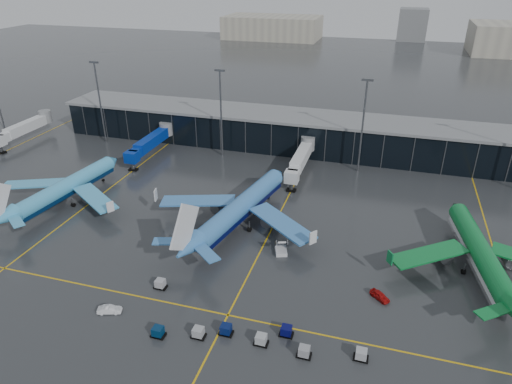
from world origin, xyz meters
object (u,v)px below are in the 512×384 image
(baggage_carts, at_px, (242,331))
(service_van_red, at_px, (380,296))
(mobile_airstair, at_px, (281,249))
(airliner_arkefly, at_px, (66,177))
(airliner_aer_lingus, at_px, (483,240))
(service_van_white, at_px, (109,310))
(airliner_klm_near, at_px, (242,196))

(baggage_carts, height_order, service_van_red, baggage_carts)
(mobile_airstair, bearing_deg, airliner_arkefly, 153.38)
(airliner_aer_lingus, distance_m, service_van_white, 67.22)
(airliner_klm_near, xyz_separation_m, airliner_aer_lingus, (47.66, -3.24, -0.65))
(airliner_klm_near, distance_m, service_van_white, 36.34)
(airliner_arkefly, height_order, baggage_carts, airliner_arkefly)
(airliner_arkefly, height_order, airliner_klm_near, airliner_klm_near)
(mobile_airstair, relative_size, service_van_white, 0.96)
(airliner_arkefly, relative_size, airliner_aer_lingus, 1.00)
(service_van_white, bearing_deg, service_van_red, -87.58)
(airliner_klm_near, bearing_deg, mobile_airstair, -26.66)
(airliner_arkefly, relative_size, baggage_carts, 1.08)
(baggage_carts, xyz_separation_m, service_van_white, (-22.51, -1.45, -0.11))
(service_van_white, bearing_deg, mobile_airstair, -61.20)
(mobile_airstair, relative_size, service_van_red, 0.99)
(baggage_carts, distance_m, service_van_white, 22.55)
(airliner_aer_lingus, bearing_deg, mobile_airstair, 178.81)
(service_van_white, bearing_deg, airliner_arkefly, 25.84)
(mobile_airstair, bearing_deg, service_van_white, -151.99)
(service_van_white, bearing_deg, airliner_aer_lingus, -81.51)
(airliner_klm_near, bearing_deg, airliner_arkefly, -166.19)
(airliner_aer_lingus, bearing_deg, service_van_white, -162.57)
(baggage_carts, bearing_deg, airliner_klm_near, 108.07)
(airliner_klm_near, bearing_deg, baggage_carts, -60.47)
(airliner_klm_near, xyz_separation_m, baggage_carts, (10.53, -32.28, -6.17))
(airliner_aer_lingus, xyz_separation_m, mobile_airstair, (-36.60, -5.44, -5.51))
(airliner_aer_lingus, height_order, baggage_carts, airliner_aer_lingus)
(airliner_klm_near, bearing_deg, service_van_white, -98.09)
(baggage_carts, bearing_deg, airliner_arkefly, 150.46)
(airliner_arkefly, xyz_separation_m, airliner_klm_near, (43.30, 1.78, 0.66))
(airliner_klm_near, height_order, baggage_carts, airliner_klm_near)
(service_van_red, bearing_deg, service_van_white, 151.56)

